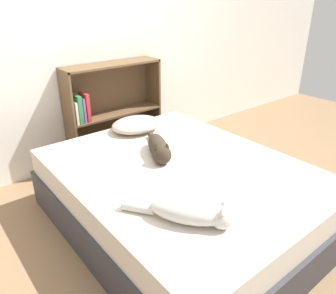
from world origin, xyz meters
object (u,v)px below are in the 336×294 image
(bed, at_px, (180,196))
(cat_dark, at_px, (159,148))
(bookshelf, at_px, (110,111))
(cat_light, at_px, (190,212))
(pillow, at_px, (136,124))

(bed, relative_size, cat_dark, 3.73)
(bed, height_order, bookshelf, bookshelf)
(cat_light, distance_m, bookshelf, 1.89)
(bed, xyz_separation_m, cat_dark, (-0.02, 0.23, 0.32))
(pillow, relative_size, cat_dark, 0.86)
(bed, distance_m, bookshelf, 1.36)
(cat_light, bearing_deg, bookshelf, 129.06)
(pillow, bearing_deg, cat_light, -111.68)
(cat_light, height_order, cat_dark, cat_dark)
(cat_dark, distance_m, bookshelf, 1.10)
(pillow, bearing_deg, cat_dark, -106.35)
(cat_light, distance_m, cat_dark, 0.80)
(pillow, relative_size, bookshelf, 0.45)
(bed, relative_size, bookshelf, 1.96)
(bed, bearing_deg, pillow, 79.99)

